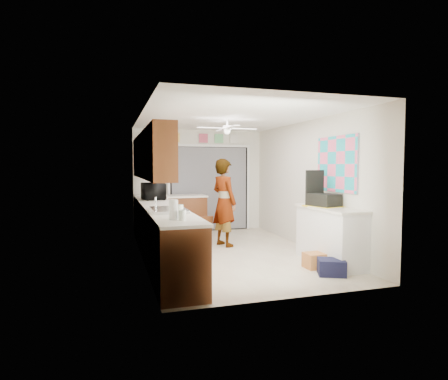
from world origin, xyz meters
TOP-DOWN VIEW (x-y plane):
  - floor at (0.00, 0.00)m, footprint 5.00×5.00m
  - ceiling at (0.00, 0.00)m, footprint 5.00×5.00m
  - wall_back at (0.00, 2.50)m, footprint 3.20×0.00m
  - wall_front at (0.00, -2.50)m, footprint 3.20×0.00m
  - wall_left at (-1.60, 0.00)m, footprint 0.00×5.00m
  - wall_right at (1.60, 0.00)m, footprint 0.00×5.00m
  - left_base_cabinets at (-1.30, 0.00)m, footprint 0.60×4.80m
  - left_countertop at (-1.29, 0.00)m, footprint 0.62×4.80m
  - upper_cabinets at (-1.44, 0.20)m, footprint 0.32×4.00m
  - sink_basin at (-1.29, -1.00)m, footprint 0.50×0.76m
  - faucet at (-1.48, -1.00)m, footprint 0.03×0.03m
  - peninsula_base at (-0.50, 2.00)m, footprint 1.00×0.60m
  - peninsula_top at (-0.50, 2.00)m, footprint 1.04×0.64m
  - back_opening_recess at (0.25, 2.47)m, footprint 2.00×0.06m
  - curtain_panel at (0.25, 2.43)m, footprint 1.90×0.03m
  - door_trim_left at (-0.77, 2.44)m, footprint 0.06×0.04m
  - door_trim_right at (1.27, 2.44)m, footprint 0.06×0.04m
  - door_trim_head at (0.25, 2.44)m, footprint 2.10×0.04m
  - header_frame_0 at (-0.60, 2.47)m, footprint 0.22×0.02m
  - header_frame_2 at (0.10, 2.47)m, footprint 0.22×0.02m
  - header_frame_3 at (0.50, 2.47)m, footprint 0.22×0.02m
  - header_frame_4 at (0.90, 2.47)m, footprint 0.22×0.02m
  - route66_sign at (-0.95, 2.47)m, footprint 0.22×0.02m
  - right_counter_base at (1.35, -1.20)m, footprint 0.50×1.40m
  - right_counter_top at (1.34, -1.20)m, footprint 0.54×1.44m
  - abstract_painting at (1.58, -1.00)m, footprint 0.03×1.15m
  - ceiling_fan at (0.00, 0.20)m, footprint 1.14×1.14m
  - microwave at (-1.28, 1.09)m, footprint 0.47×0.64m
  - cup at (-1.22, -1.66)m, footprint 0.16×0.16m
  - jar_a at (-1.18, -1.34)m, footprint 0.10×0.10m
  - jar_b at (-1.27, -1.97)m, footprint 0.09×0.09m
  - paper_towel_roll at (-1.36, -1.88)m, footprint 0.13×0.13m
  - suitcase at (1.32, -1.03)m, footprint 0.48×0.57m
  - suitcase_rim at (1.32, -1.03)m, footprint 0.57×0.67m
  - suitcase_lid at (1.32, -0.74)m, footprint 0.41×0.14m
  - cardboard_box at (1.00, -1.37)m, footprint 0.39×0.30m
  - navy_crate at (1.00, -1.79)m, footprint 0.49×0.45m
  - cabinet_door_panel at (-0.32, 0.81)m, footprint 0.43×0.27m
  - man at (0.08, 0.64)m, footprint 0.63×0.75m
  - dog at (-0.51, 0.87)m, footprint 0.30×0.56m

SIDE VIEW (x-z plane):
  - floor at x=0.00m, z-range 0.00..0.00m
  - navy_crate at x=1.00m, z-range 0.00..0.24m
  - cardboard_box at x=1.00m, z-range 0.00..0.24m
  - dog at x=-0.51m, z-range 0.00..0.42m
  - cabinet_door_panel at x=-0.32m, z-range 0.00..0.60m
  - left_base_cabinets at x=-1.30m, z-range 0.00..0.90m
  - peninsula_base at x=-0.50m, z-range 0.00..0.90m
  - right_counter_base at x=1.35m, z-range 0.00..0.90m
  - man at x=0.08m, z-range 0.00..1.77m
  - left_countertop at x=-1.29m, z-range 0.90..0.94m
  - peninsula_top at x=-0.50m, z-range 0.90..0.94m
  - right_counter_top at x=1.34m, z-range 0.90..0.94m
  - suitcase_rim at x=1.32m, z-range 0.93..0.95m
  - sink_basin at x=-1.29m, z-range 0.92..0.98m
  - cup at x=-1.22m, z-range 0.94..1.04m
  - jar_b at x=-1.27m, z-range 0.94..1.07m
  - jar_a at x=-1.18m, z-range 0.94..1.07m
  - suitcase at x=1.32m, z-range 0.94..1.15m
  - faucet at x=-1.48m, z-range 0.94..1.16m
  - back_opening_recess at x=0.25m, z-range 0.00..2.10m
  - door_trim_left at x=-0.77m, z-range 0.00..2.10m
  - door_trim_right at x=1.27m, z-range 0.00..2.10m
  - curtain_panel at x=0.25m, z-range 0.03..2.08m
  - paper_towel_roll at x=-1.36m, z-range 0.94..1.19m
  - microwave at x=-1.28m, z-range 0.94..1.28m
  - wall_back at x=0.00m, z-range -0.35..2.85m
  - wall_front at x=0.00m, z-range -0.35..2.85m
  - wall_left at x=-1.60m, z-range -1.25..3.75m
  - wall_right at x=1.60m, z-range -1.25..3.75m
  - suitcase_lid at x=1.32m, z-range 1.05..1.55m
  - abstract_painting at x=1.58m, z-range 1.17..2.12m
  - upper_cabinets at x=-1.44m, z-range 1.40..2.20m
  - door_trim_head at x=0.25m, z-range 2.09..2.15m
  - header_frame_0 at x=-0.60m, z-range 2.19..2.41m
  - header_frame_2 at x=0.10m, z-range 2.19..2.41m
  - header_frame_3 at x=0.50m, z-range 2.19..2.41m
  - header_frame_4 at x=0.90m, z-range 2.19..2.41m
  - route66_sign at x=-0.95m, z-range 2.17..2.43m
  - ceiling_fan at x=0.00m, z-range 2.20..2.44m
  - ceiling at x=0.00m, z-range 2.50..2.50m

